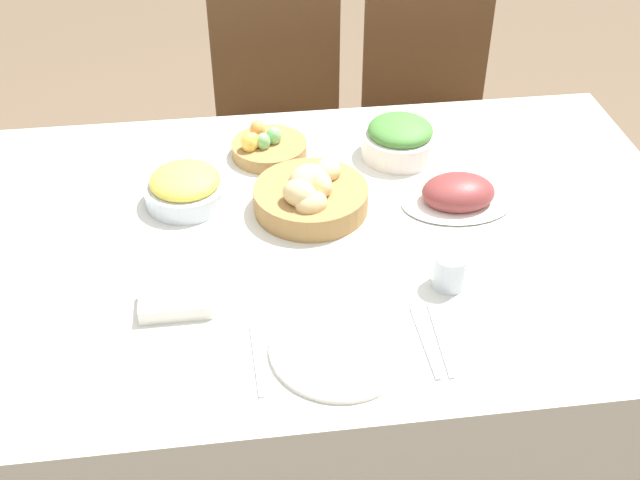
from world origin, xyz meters
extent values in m
plane|color=brown|center=(0.00, 0.00, 0.00)|extent=(12.00, 12.00, 0.00)
cube|color=silver|center=(0.00, 0.00, 0.37)|extent=(1.70, 1.09, 0.74)
cylinder|color=brown|center=(-0.15, 0.60, 0.22)|extent=(0.03, 0.03, 0.44)
cylinder|color=brown|center=(0.24, 0.65, 0.22)|extent=(0.03, 0.03, 0.44)
cylinder|color=brown|center=(-0.19, 0.99, 0.22)|extent=(0.03, 0.03, 0.44)
cylinder|color=brown|center=(0.19, 1.03, 0.22)|extent=(0.03, 0.03, 0.44)
cube|color=brown|center=(0.02, 0.82, 0.45)|extent=(0.47, 0.47, 0.02)
cube|color=brown|center=(0.00, 1.02, 0.71)|extent=(0.42, 0.07, 0.50)
cylinder|color=brown|center=(0.29, 0.63, 0.22)|extent=(0.03, 0.03, 0.44)
cylinder|color=brown|center=(0.68, 0.62, 0.22)|extent=(0.03, 0.03, 0.44)
cylinder|color=brown|center=(0.30, 1.02, 0.22)|extent=(0.03, 0.03, 0.44)
cylinder|color=brown|center=(0.69, 1.00, 0.22)|extent=(0.03, 0.03, 0.44)
cube|color=brown|center=(0.49, 0.82, 0.45)|extent=(0.44, 0.44, 0.02)
cube|color=brown|center=(0.50, 1.02, 0.71)|extent=(0.42, 0.03, 0.50)
cylinder|color=#9E7542|center=(0.00, 0.09, 0.77)|extent=(0.26, 0.26, 0.06)
ellipsoid|color=#E0C184|center=(0.04, 0.14, 0.81)|extent=(0.09, 0.09, 0.05)
ellipsoid|color=#E0C184|center=(-0.01, 0.10, 0.82)|extent=(0.10, 0.10, 0.05)
ellipsoid|color=#E0C184|center=(-0.01, 0.02, 0.81)|extent=(0.09, 0.08, 0.06)
ellipsoid|color=#E0C184|center=(-0.03, 0.04, 0.82)|extent=(0.10, 0.10, 0.06)
ellipsoid|color=#E0C184|center=(-0.01, 0.09, 0.82)|extent=(0.09, 0.09, 0.06)
ellipsoid|color=#E0C184|center=(-0.01, 0.10, 0.82)|extent=(0.11, 0.10, 0.06)
ellipsoid|color=#E0C184|center=(0.02, 0.08, 0.82)|extent=(0.08, 0.10, 0.06)
cylinder|color=#9E7542|center=(-0.07, 0.33, 0.76)|extent=(0.19, 0.19, 0.03)
ellipsoid|color=#F29E4C|center=(-0.10, 0.37, 0.80)|extent=(0.04, 0.04, 0.05)
ellipsoid|color=#F29E4C|center=(-0.12, 0.32, 0.80)|extent=(0.04, 0.04, 0.05)
ellipsoid|color=#7FCC7A|center=(-0.09, 0.31, 0.80)|extent=(0.04, 0.04, 0.04)
ellipsoid|color=#F4D151|center=(-0.12, 0.31, 0.80)|extent=(0.04, 0.04, 0.05)
ellipsoid|color=#7FCC7A|center=(-0.06, 0.33, 0.80)|extent=(0.04, 0.04, 0.05)
ellipsoid|color=silver|center=(0.34, 0.06, 0.75)|extent=(0.26, 0.18, 0.01)
ellipsoid|color=brown|center=(0.34, 0.06, 0.78)|extent=(0.17, 0.13, 0.08)
cylinder|color=silver|center=(-0.28, 0.15, 0.77)|extent=(0.19, 0.19, 0.05)
ellipsoid|color=#F4DB4C|center=(-0.28, 0.15, 0.80)|extent=(0.16, 0.16, 0.06)
cylinder|color=silver|center=(0.25, 0.29, 0.78)|extent=(0.19, 0.19, 0.06)
ellipsoid|color=#478438|center=(0.25, 0.29, 0.82)|extent=(0.16, 0.16, 0.06)
cylinder|color=silver|center=(0.00, -0.36, 0.75)|extent=(0.26, 0.26, 0.01)
cube|color=silver|center=(-0.15, -0.36, 0.75)|extent=(0.02, 0.19, 0.00)
cube|color=silver|center=(0.16, -0.36, 0.75)|extent=(0.02, 0.19, 0.00)
cube|color=silver|center=(0.19, -0.36, 0.75)|extent=(0.02, 0.19, 0.00)
cylinder|color=silver|center=(0.24, -0.21, 0.78)|extent=(0.07, 0.07, 0.07)
cube|color=silver|center=(-0.30, -0.21, 0.76)|extent=(0.14, 0.09, 0.03)
camera|label=1|loc=(-0.17, -1.39, 1.81)|focal=45.00mm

